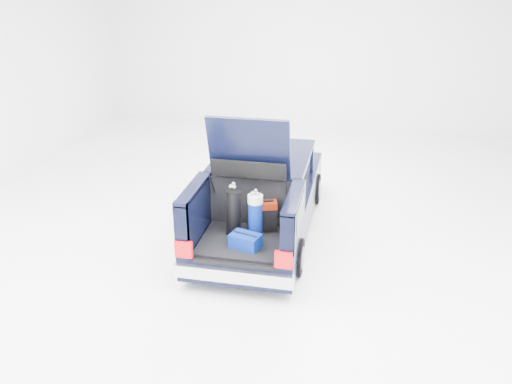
% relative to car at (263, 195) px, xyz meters
% --- Properties ---
extents(ground, '(14.00, 14.00, 0.00)m').
position_rel_car_xyz_m(ground, '(0.00, -0.11, -0.67)').
color(ground, white).
rests_on(ground, ground).
extents(car, '(1.87, 4.65, 2.47)m').
position_rel_car_xyz_m(car, '(0.00, 0.00, 0.00)').
color(car, black).
rests_on(car, ground).
extents(red_suitcase, '(0.36, 0.29, 0.53)m').
position_rel_car_xyz_m(red_suitcase, '(0.29, -1.19, 0.18)').
color(red_suitcase, '#6B1403').
rests_on(red_suitcase, car).
extents(black_golf_bag, '(0.34, 0.38, 0.87)m').
position_rel_car_xyz_m(black_golf_bag, '(-0.19, -1.43, 0.32)').
color(black_golf_bag, black).
rests_on(black_golf_bag, car).
extents(blue_golf_bag, '(0.27, 0.27, 0.79)m').
position_rel_car_xyz_m(blue_golf_bag, '(0.16, -1.42, 0.29)').
color(blue_golf_bag, black).
rests_on(blue_golf_bag, car).
extents(blue_duffel, '(0.51, 0.41, 0.24)m').
position_rel_car_xyz_m(blue_duffel, '(0.08, -1.80, 0.03)').
color(blue_duffel, navy).
rests_on(blue_duffel, car).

